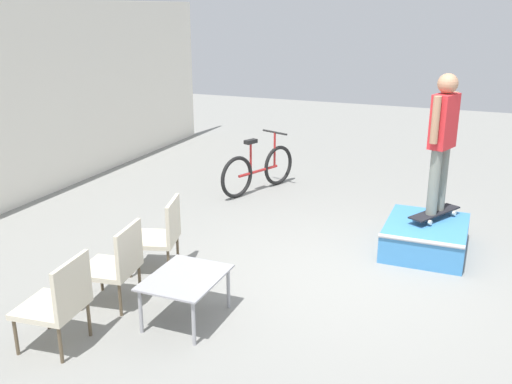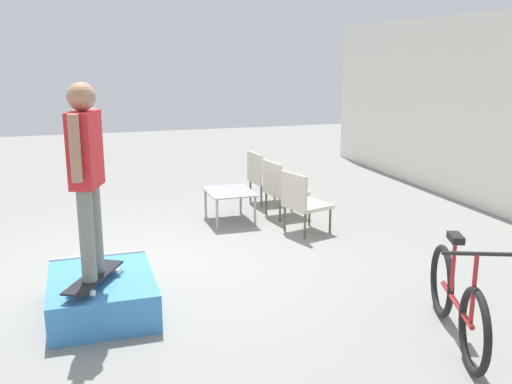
{
  "view_description": "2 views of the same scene",
  "coord_description": "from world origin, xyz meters",
  "px_view_note": "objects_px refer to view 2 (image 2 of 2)",
  "views": [
    {
      "loc": [
        -5.76,
        -1.24,
        2.87
      ],
      "look_at": [
        -0.05,
        1.1,
        0.87
      ],
      "focal_mm": 40.0,
      "sensor_mm": 36.0,
      "label": 1
    },
    {
      "loc": [
        6.24,
        -0.83,
        2.37
      ],
      "look_at": [
        -0.38,
        1.27,
        0.69
      ],
      "focal_mm": 40.0,
      "sensor_mm": 36.0,
      "label": 2
    }
  ],
  "objects_px": {
    "person_skater": "(86,166)",
    "patio_chair_right": "(302,201)",
    "patio_chair_center": "(281,187)",
    "skate_ramp_box": "(102,294)",
    "skateboard_on_ramp": "(94,277)",
    "coffee_table": "(229,194)",
    "patio_chair_left": "(263,176)",
    "bicycle": "(457,301)"
  },
  "relations": [
    {
      "from": "person_skater",
      "to": "patio_chair_left",
      "type": "relative_size",
      "value": 2.01
    },
    {
      "from": "patio_chair_center",
      "to": "patio_chair_right",
      "type": "xyz_separation_m",
      "value": [
        0.85,
        0.0,
        0.0
      ]
    },
    {
      "from": "bicycle",
      "to": "patio_chair_center",
      "type": "bearing_deg",
      "value": -157.07
    },
    {
      "from": "skateboard_on_ramp",
      "to": "person_skater",
      "type": "distance_m",
      "value": 1.01
    },
    {
      "from": "skate_ramp_box",
      "to": "bicycle",
      "type": "bearing_deg",
      "value": 62.48
    },
    {
      "from": "skateboard_on_ramp",
      "to": "person_skater",
      "type": "height_order",
      "value": "person_skater"
    },
    {
      "from": "coffee_table",
      "to": "patio_chair_center",
      "type": "distance_m",
      "value": 0.79
    },
    {
      "from": "patio_chair_right",
      "to": "person_skater",
      "type": "bearing_deg",
      "value": 107.84
    },
    {
      "from": "skate_ramp_box",
      "to": "patio_chair_center",
      "type": "xyz_separation_m",
      "value": [
        -2.56,
        2.71,
        0.28
      ]
    },
    {
      "from": "skate_ramp_box",
      "to": "skateboard_on_ramp",
      "type": "distance_m",
      "value": 0.34
    },
    {
      "from": "skate_ramp_box",
      "to": "skateboard_on_ramp",
      "type": "bearing_deg",
      "value": -17.17
    },
    {
      "from": "skateboard_on_ramp",
      "to": "coffee_table",
      "type": "height_order",
      "value": "coffee_table"
    },
    {
      "from": "coffee_table",
      "to": "bicycle",
      "type": "bearing_deg",
      "value": 12.44
    },
    {
      "from": "coffee_table",
      "to": "patio_chair_center",
      "type": "xyz_separation_m",
      "value": [
        0.01,
        0.79,
        0.06
      ]
    },
    {
      "from": "bicycle",
      "to": "patio_chair_right",
      "type": "bearing_deg",
      "value": -156.72
    },
    {
      "from": "skateboard_on_ramp",
      "to": "bicycle",
      "type": "relative_size",
      "value": 0.53
    },
    {
      "from": "skateboard_on_ramp",
      "to": "coffee_table",
      "type": "distance_m",
      "value": 3.42
    },
    {
      "from": "person_skater",
      "to": "bicycle",
      "type": "xyz_separation_m",
      "value": [
        1.26,
        2.88,
        -1.09
      ]
    },
    {
      "from": "person_skater",
      "to": "coffee_table",
      "type": "xyz_separation_m",
      "value": [
        -2.77,
        1.99,
        -1.05
      ]
    },
    {
      "from": "skateboard_on_ramp",
      "to": "patio_chair_center",
      "type": "xyz_separation_m",
      "value": [
        -2.76,
        2.78,
        0.02
      ]
    },
    {
      "from": "patio_chair_left",
      "to": "bicycle",
      "type": "xyz_separation_m",
      "value": [
        4.86,
        0.11,
        -0.1
      ]
    },
    {
      "from": "skate_ramp_box",
      "to": "patio_chair_left",
      "type": "height_order",
      "value": "patio_chair_left"
    },
    {
      "from": "skateboard_on_ramp",
      "to": "person_skater",
      "type": "relative_size",
      "value": 0.48
    },
    {
      "from": "skate_ramp_box",
      "to": "coffee_table",
      "type": "relative_size",
      "value": 1.48
    },
    {
      "from": "bicycle",
      "to": "skate_ramp_box",
      "type": "bearing_deg",
      "value": -96.08
    },
    {
      "from": "patio_chair_center",
      "to": "patio_chair_left",
      "type": "bearing_deg",
      "value": -8.48
    },
    {
      "from": "bicycle",
      "to": "person_skater",
      "type": "bearing_deg",
      "value": -92.25
    },
    {
      "from": "skate_ramp_box",
      "to": "person_skater",
      "type": "bearing_deg",
      "value": -17.17
    },
    {
      "from": "patio_chair_center",
      "to": "coffee_table",
      "type": "bearing_deg",
      "value": 80.5
    },
    {
      "from": "patio_chair_left",
      "to": "patio_chair_right",
      "type": "height_order",
      "value": "same"
    },
    {
      "from": "person_skater",
      "to": "bicycle",
      "type": "distance_m",
      "value": 3.33
    },
    {
      "from": "patio_chair_center",
      "to": "patio_chair_right",
      "type": "relative_size",
      "value": 1.0
    },
    {
      "from": "patio_chair_center",
      "to": "bicycle",
      "type": "bearing_deg",
      "value": 172.99
    },
    {
      "from": "person_skater",
      "to": "patio_chair_center",
      "type": "distance_m",
      "value": 4.04
    },
    {
      "from": "patio_chair_center",
      "to": "skate_ramp_box",
      "type": "bearing_deg",
      "value": 124.77
    },
    {
      "from": "skate_ramp_box",
      "to": "person_skater",
      "type": "height_order",
      "value": "person_skater"
    },
    {
      "from": "coffee_table",
      "to": "patio_chair_right",
      "type": "relative_size",
      "value": 0.98
    },
    {
      "from": "patio_chair_right",
      "to": "patio_chair_center",
      "type": "bearing_deg",
      "value": -16.53
    },
    {
      "from": "coffee_table",
      "to": "patio_chair_left",
      "type": "distance_m",
      "value": 1.14
    },
    {
      "from": "person_skater",
      "to": "coffee_table",
      "type": "distance_m",
      "value": 3.57
    },
    {
      "from": "patio_chair_left",
      "to": "skateboard_on_ramp",
      "type": "bearing_deg",
      "value": 136.13
    },
    {
      "from": "person_skater",
      "to": "patio_chair_right",
      "type": "xyz_separation_m",
      "value": [
        -1.92,
        2.78,
        -0.99
      ]
    }
  ]
}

